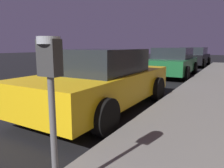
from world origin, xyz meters
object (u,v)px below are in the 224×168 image
at_px(car_yellow_cab, 102,80).
at_px(car_green, 172,62).
at_px(parking_meter, 51,79).
at_px(car_black, 194,57).

xyz_separation_m(car_yellow_cab, car_green, (-0.00, 6.65, 0.02)).
bearing_deg(parking_meter, car_green, 98.30).
relative_size(parking_meter, car_black, 0.32).
relative_size(car_yellow_cab, car_black, 0.97).
height_order(parking_meter, car_green, parking_meter).
bearing_deg(car_green, car_black, 89.99).
relative_size(car_green, car_black, 0.97).
relative_size(car_yellow_cab, car_green, 1.00).
distance_m(car_yellow_cab, car_black, 13.05).
relative_size(parking_meter, car_yellow_cab, 0.33).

